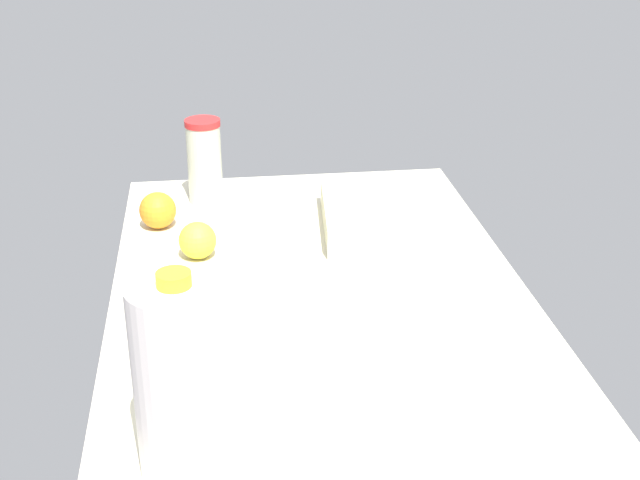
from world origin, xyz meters
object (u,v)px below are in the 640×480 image
(egg_carton, at_px, (350,216))
(milk_jug, at_px, (182,383))
(mixing_bowl, at_px, (189,354))
(orange_near_front, at_px, (158,210))
(lemon_by_jug, at_px, (198,240))
(tumbler_cup, at_px, (204,161))

(egg_carton, height_order, milk_jug, milk_jug)
(mixing_bowl, relative_size, orange_near_front, 2.30)
(egg_carton, relative_size, orange_near_front, 3.76)
(orange_near_front, bearing_deg, mixing_bowl, -173.12)
(mixing_bowl, relative_size, lemon_by_jug, 2.42)
(mixing_bowl, distance_m, orange_near_front, 0.57)
(orange_near_front, bearing_deg, milk_jug, -175.29)
(milk_jug, distance_m, orange_near_front, 0.82)
(lemon_by_jug, bearing_deg, milk_jug, 178.58)
(tumbler_cup, height_order, lemon_by_jug, tumbler_cup)
(orange_near_front, relative_size, lemon_by_jug, 1.05)
(milk_jug, bearing_deg, tumbler_cup, -2.18)
(mixing_bowl, bearing_deg, egg_carton, -33.41)
(orange_near_front, bearing_deg, tumbler_cup, -37.57)
(mixing_bowl, relative_size, tumbler_cup, 0.93)
(mixing_bowl, distance_m, lemon_by_jug, 0.41)
(mixing_bowl, bearing_deg, tumbler_cup, -2.77)
(mixing_bowl, xyz_separation_m, orange_near_front, (0.57, 0.07, 0.01))
(mixing_bowl, distance_m, milk_jug, 0.26)
(mixing_bowl, distance_m, egg_carton, 0.60)
(milk_jug, height_order, lemon_by_jug, milk_jug)
(lemon_by_jug, bearing_deg, mixing_bowl, 178.02)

